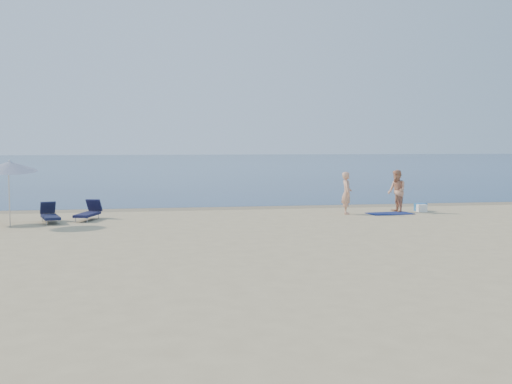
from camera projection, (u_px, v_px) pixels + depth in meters
ground at (486, 312)px, 11.45m from camera, size 160.00×160.00×0.00m
sea at (175, 162)px, 109.54m from camera, size 240.00×160.00×0.01m
wet_sand_strip at (269, 207)px, 30.48m from camera, size 240.00×1.60×0.00m
person_left at (347, 193)px, 27.45m from camera, size 0.56×0.74×1.82m
person_right at (397, 191)px, 28.24m from camera, size 0.73×0.93×1.88m
beach_towel at (390, 213)px, 27.64m from camera, size 1.97×1.23×0.03m
white_bag at (422, 208)px, 28.46m from camera, size 0.41×0.36×0.33m
blue_cooler at (421, 207)px, 28.81m from camera, size 0.55×0.44×0.35m
umbrella_near at (10, 166)px, 23.38m from camera, size 2.25×2.27×2.53m
lounger_left at (88, 213)px, 25.37m from camera, size 1.05×1.87×0.78m
lounger_right at (50, 215)px, 24.51m from camera, size 0.98×1.83×0.77m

